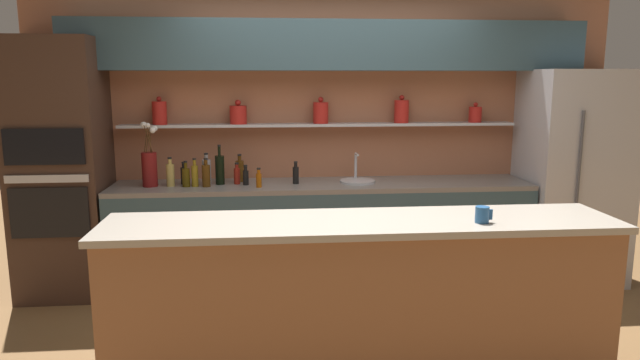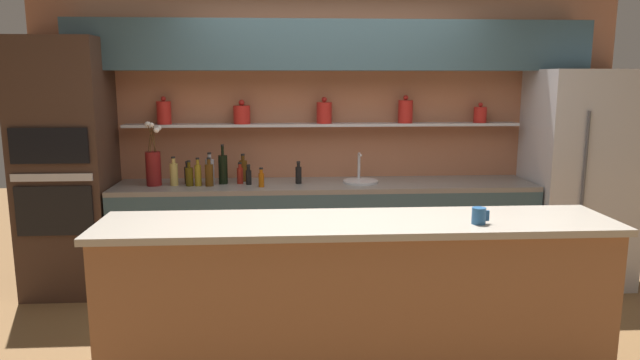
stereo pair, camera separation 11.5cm
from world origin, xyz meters
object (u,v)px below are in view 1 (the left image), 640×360
bottle_oil_9 (195,175)px  coffee_mug (482,215)px  refrigerator (572,177)px  bottle_sauce_4 (296,174)px  bottle_sauce_10 (184,175)px  bottle_spirit_7 (240,170)px  bottle_wine_6 (220,169)px  sink_fixture (357,180)px  bottle_sauce_0 (246,177)px  oven_tower (61,169)px  flower_vase (149,165)px  bottle_sauce_5 (237,175)px  bottle_spirit_8 (207,172)px  bottle_spirit_1 (206,175)px  bottle_oil_11 (186,177)px  bottle_sauce_3 (259,179)px  bottle_spirit_2 (170,174)px

bottle_oil_9 → coffee_mug: bottle_oil_9 is taller
refrigerator → bottle_sauce_4: (-2.48, 0.03, 0.06)m
coffee_mug → bottle_sauce_10: bearing=135.7°
bottle_sauce_10 → bottle_oil_9: bearing=-45.7°
bottle_spirit_7 → bottle_wine_6: bearing=-145.5°
sink_fixture → bottle_sauce_0: sink_fixture is taller
oven_tower → flower_vase: size_ratio=3.97×
bottle_sauce_5 → bottle_oil_9: (-0.35, -0.08, 0.02)m
bottle_spirit_7 → bottle_spirit_8: size_ratio=0.89×
oven_tower → bottle_sauce_10: 1.00m
flower_vase → bottle_spirit_1: size_ratio=2.22×
flower_vase → sink_fixture: (1.76, 0.03, -0.16)m
oven_tower → bottle_oil_11: 1.03m
sink_fixture → bottle_sauce_4: sink_fixture is taller
bottle_sauce_4 → bottle_spirit_8: size_ratio=0.71×
bottle_sauce_5 → coffee_mug: 2.35m
flower_vase → coffee_mug: (2.19, -1.80, -0.03)m
bottle_oil_9 → bottle_sauce_10: size_ratio=1.23×
sink_fixture → bottle_sauce_10: (-1.49, 0.04, 0.06)m
refrigerator → bottle_spirit_1: (-3.23, -0.04, 0.07)m
flower_vase → bottle_spirit_1: 0.48m
refrigerator → bottle_oil_11: size_ratio=8.69×
sink_fixture → coffee_mug: sink_fixture is taller
refrigerator → bottle_sauce_3: bearing=-177.8°
refrigerator → bottle_wine_6: 3.13m
bottle_sauce_4 → bottle_wine_6: bearing=177.2°
flower_vase → bottle_oil_9: size_ratio=2.25×
bottle_sauce_10 → bottle_wine_6: bearing=-4.9°
bottle_sauce_4 → bottle_sauce_10: size_ratio=1.00×
refrigerator → bottle_spirit_1: size_ratio=7.76×
bottle_wine_6 → bottle_spirit_8: (-0.11, -0.02, -0.02)m
bottle_spirit_2 → bottle_oil_9: size_ratio=1.03×
flower_vase → bottle_sauce_0: bearing=-1.0°
bottle_spirit_1 → bottle_sauce_4: bottle_spirit_1 is taller
bottle_spirit_1 → bottle_sauce_5: bearing=21.6°
bottle_sauce_4 → bottle_spirit_7: size_ratio=0.80×
refrigerator → bottle_spirit_1: bearing=-179.3°
sink_fixture → bottle_sauce_3: bearing=-169.7°
bottle_spirit_2 → flower_vase: bearing=175.4°
bottle_sauce_4 → bottle_wine_6: (-0.65, 0.03, 0.05)m
bottle_spirit_1 → bottle_sauce_3: size_ratio=1.48×
bottle_sauce_0 → bottle_oil_9: bottle_oil_9 is taller
bottle_sauce_10 → flower_vase: bearing=-166.4°
bottle_sauce_0 → bottle_sauce_5: size_ratio=0.93×
bottle_spirit_2 → bottle_sauce_4: size_ratio=1.27×
sink_fixture → coffee_mug: bearing=-77.0°
bottle_sauce_3 → bottle_spirit_7: size_ratio=0.68×
bottle_sauce_5 → bottle_wine_6: size_ratio=0.54×
bottle_spirit_2 → bottle_spirit_7: (0.57, 0.16, -0.00)m
bottle_sauce_4 → bottle_wine_6: 0.65m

